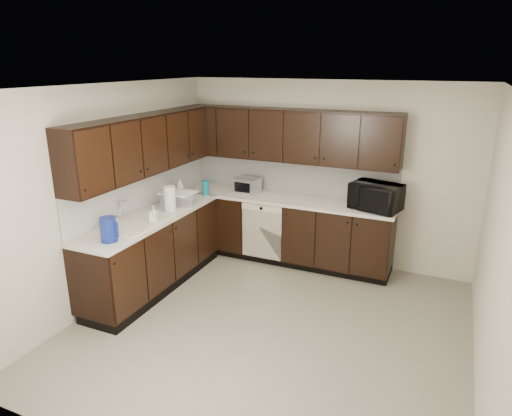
# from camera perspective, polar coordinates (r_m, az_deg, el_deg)

# --- Properties ---
(floor) EXTENTS (4.00, 4.00, 0.00)m
(floor) POSITION_cam_1_polar(r_m,az_deg,el_deg) (5.07, 1.73, -14.65)
(floor) COLOR gray
(floor) RESTS_ON ground
(ceiling) EXTENTS (4.00, 4.00, 0.00)m
(ceiling) POSITION_cam_1_polar(r_m,az_deg,el_deg) (4.28, 2.05, 14.87)
(ceiling) COLOR white
(ceiling) RESTS_ON wall_back
(wall_back) EXTENTS (4.00, 0.02, 2.50)m
(wall_back) POSITION_cam_1_polar(r_m,az_deg,el_deg) (6.35, 8.71, 4.26)
(wall_back) COLOR #BDB5A1
(wall_back) RESTS_ON floor
(wall_left) EXTENTS (0.02, 4.00, 2.50)m
(wall_left) POSITION_cam_1_polar(r_m,az_deg,el_deg) (5.55, -17.64, 1.63)
(wall_left) COLOR #BDB5A1
(wall_left) RESTS_ON floor
(wall_right) EXTENTS (0.02, 4.00, 2.50)m
(wall_right) POSITION_cam_1_polar(r_m,az_deg,el_deg) (4.25, 27.83, -4.61)
(wall_right) COLOR #BDB5A1
(wall_right) RESTS_ON floor
(wall_front) EXTENTS (4.00, 0.02, 2.50)m
(wall_front) POSITION_cam_1_polar(r_m,az_deg,el_deg) (2.93, -13.43, -12.92)
(wall_front) COLOR #BDB5A1
(wall_front) RESTS_ON floor
(lower_cabinets) EXTENTS (3.00, 2.80, 0.90)m
(lower_cabinets) POSITION_cam_1_polar(r_m,az_deg,el_deg) (6.15, -3.02, -4.20)
(lower_cabinets) COLOR black
(lower_cabinets) RESTS_ON floor
(countertop) EXTENTS (3.03, 2.83, 0.04)m
(countertop) POSITION_cam_1_polar(r_m,az_deg,el_deg) (5.98, -3.13, 0.30)
(countertop) COLOR beige
(countertop) RESTS_ON lower_cabinets
(backsplash) EXTENTS (3.00, 2.80, 0.48)m
(backsplash) POSITION_cam_1_polar(r_m,az_deg,el_deg) (6.18, -4.02, 3.38)
(backsplash) COLOR white
(backsplash) RESTS_ON countertop
(upper_cabinets) EXTENTS (3.00, 2.80, 0.70)m
(upper_cabinets) POSITION_cam_1_polar(r_m,az_deg,el_deg) (5.90, -3.66, 8.56)
(upper_cabinets) COLOR black
(upper_cabinets) RESTS_ON wall_back
(dishwasher) EXTENTS (0.58, 0.04, 0.78)m
(dishwasher) POSITION_cam_1_polar(r_m,az_deg,el_deg) (6.23, 0.73, -2.55)
(dishwasher) COLOR beige
(dishwasher) RESTS_ON lower_cabinets
(sink) EXTENTS (0.54, 0.82, 0.42)m
(sink) POSITION_cam_1_polar(r_m,az_deg,el_deg) (5.45, -14.83, -2.49)
(sink) COLOR beige
(sink) RESTS_ON countertop
(microwave) EXTENTS (0.69, 0.55, 0.33)m
(microwave) POSITION_cam_1_polar(r_m,az_deg,el_deg) (5.90, 14.74, 1.38)
(microwave) COLOR black
(microwave) RESTS_ON countertop
(soap_bottle_a) EXTENTS (0.11, 0.11, 0.20)m
(soap_bottle_a) POSITION_cam_1_polar(r_m,az_deg,el_deg) (5.39, -12.65, -0.77)
(soap_bottle_a) COLOR gray
(soap_bottle_a) RESTS_ON countertop
(soap_bottle_b) EXTENTS (0.14, 0.14, 0.27)m
(soap_bottle_b) POSITION_cam_1_polar(r_m,az_deg,el_deg) (6.30, -9.47, 2.50)
(soap_bottle_b) COLOR gray
(soap_bottle_b) RESTS_ON countertop
(toaster_oven) EXTENTS (0.36, 0.28, 0.21)m
(toaster_oven) POSITION_cam_1_polar(r_m,az_deg,el_deg) (6.46, -1.12, 2.84)
(toaster_oven) COLOR silver
(toaster_oven) RESTS_ON countertop
(storage_bin) EXTENTS (0.49, 0.43, 0.16)m
(storage_bin) POSITION_cam_1_polar(r_m,az_deg,el_deg) (6.02, -9.69, 1.18)
(storage_bin) COLOR silver
(storage_bin) RESTS_ON countertop
(blue_pitcher) EXTENTS (0.20, 0.20, 0.26)m
(blue_pitcher) POSITION_cam_1_polar(r_m,az_deg,el_deg) (4.94, -17.96, -2.57)
(blue_pitcher) COLOR navy
(blue_pitcher) RESTS_ON countertop
(teal_tumbler) EXTENTS (0.10, 0.10, 0.21)m
(teal_tumbler) POSITION_cam_1_polar(r_m,az_deg,el_deg) (6.39, -6.35, 2.53)
(teal_tumbler) COLOR #0B6B80
(teal_tumbler) RESTS_ON countertop
(paper_towel_roll) EXTENTS (0.17, 0.17, 0.31)m
(paper_towel_roll) POSITION_cam_1_polar(r_m,az_deg,el_deg) (5.75, -10.71, 1.14)
(paper_towel_roll) COLOR silver
(paper_towel_roll) RESTS_ON countertop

